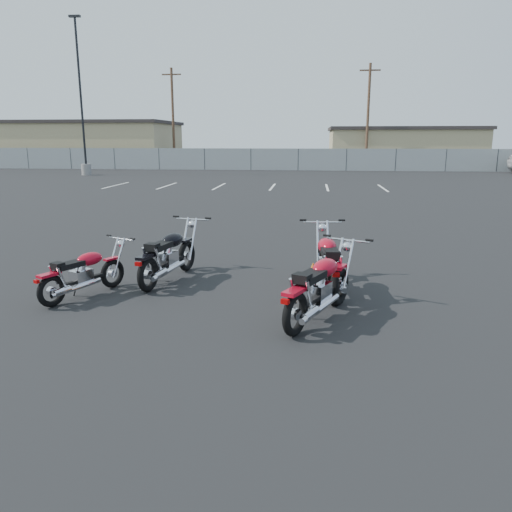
# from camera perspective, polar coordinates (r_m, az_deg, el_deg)

# --- Properties ---
(ground) EXTENTS (120.00, 120.00, 0.00)m
(ground) POSITION_cam_1_polar(r_m,az_deg,el_deg) (8.20, -1.85, -5.35)
(ground) COLOR black
(ground) RESTS_ON ground
(motorcycle_front_red) EXTENTS (1.14, 1.78, 0.90)m
(motorcycle_front_red) POSITION_cam_1_polar(r_m,az_deg,el_deg) (8.88, -19.14, -1.88)
(motorcycle_front_red) COLOR black
(motorcycle_front_red) RESTS_ON ground
(motorcycle_second_black) EXTENTS (0.94, 2.18, 1.07)m
(motorcycle_second_black) POSITION_cam_1_polar(r_m,az_deg,el_deg) (9.46, -9.96, 0.07)
(motorcycle_second_black) COLOR black
(motorcycle_second_black) RESTS_ON ground
(motorcycle_third_red) EXTENTS (0.87, 2.26, 1.11)m
(motorcycle_third_red) POSITION_cam_1_polar(r_m,az_deg,el_deg) (8.77, 8.27, -0.81)
(motorcycle_third_red) COLOR black
(motorcycle_third_red) RESTS_ON ground
(motorcycle_rear_red) EXTENTS (1.36, 2.13, 1.08)m
(motorcycle_rear_red) POSITION_cam_1_polar(r_m,az_deg,el_deg) (7.37, 7.28, -3.62)
(motorcycle_rear_red) COLOR black
(motorcycle_rear_red) RESTS_ON ground
(training_cone_near) EXTENTS (0.26, 0.26, 0.31)m
(training_cone_near) POSITION_cam_1_polar(r_m,az_deg,el_deg) (9.64, 6.52, -1.63)
(training_cone_near) COLOR orange
(training_cone_near) RESTS_ON ground
(training_cone_extra) EXTENTS (0.30, 0.30, 0.35)m
(training_cone_extra) POSITION_cam_1_polar(r_m,az_deg,el_deg) (8.32, 6.93, -3.89)
(training_cone_extra) COLOR orange
(training_cone_extra) RESTS_ON ground
(light_pole_west) EXTENTS (0.80, 0.70, 10.85)m
(light_pole_west) POSITION_cam_1_polar(r_m,az_deg,el_deg) (39.02, -19.09, 12.95)
(light_pole_west) COLOR gray
(light_pole_west) RESTS_ON ground
(chainlink_fence) EXTENTS (80.06, 0.06, 1.80)m
(chainlink_fence) POSITION_cam_1_polar(r_m,az_deg,el_deg) (42.74, 4.84, 10.94)
(chainlink_fence) COLOR gray
(chainlink_fence) RESTS_ON ground
(tan_building_west) EXTENTS (18.40, 10.40, 4.30)m
(tan_building_west) POSITION_cam_1_polar(r_m,az_deg,el_deg) (54.80, -19.14, 12.09)
(tan_building_west) COLOR tan
(tan_building_west) RESTS_ON ground
(tan_building_east) EXTENTS (14.40, 9.40, 3.70)m
(tan_building_east) POSITION_cam_1_polar(r_m,az_deg,el_deg) (52.45, 16.36, 11.94)
(tan_building_east) COLOR tan
(tan_building_east) RESTS_ON ground
(utility_pole_b) EXTENTS (1.80, 0.24, 9.00)m
(utility_pole_b) POSITION_cam_1_polar(r_m,az_deg,el_deg) (49.50, -9.47, 15.51)
(utility_pole_b) COLOR #4E3424
(utility_pole_b) RESTS_ON ground
(utility_pole_c) EXTENTS (1.80, 0.24, 9.00)m
(utility_pole_c) POSITION_cam_1_polar(r_m,az_deg,el_deg) (46.99, 12.68, 15.50)
(utility_pole_c) COLOR #4E3424
(utility_pole_c) RESTS_ON ground
(parking_line_stripes) EXTENTS (15.12, 4.00, 0.01)m
(parking_line_stripes) POSITION_cam_1_polar(r_m,az_deg,el_deg) (28.05, -1.19, 7.93)
(parking_line_stripes) COLOR silver
(parking_line_stripes) RESTS_ON ground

